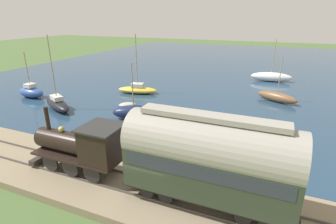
% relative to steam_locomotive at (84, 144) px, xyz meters
% --- Properties ---
extents(ground_plane, '(200.00, 200.00, 0.00)m').
position_rel_steam_locomotive_xyz_m(ground_plane, '(-0.09, -4.33, -2.35)').
color(ground_plane, '#476033').
extents(harbor_water, '(80.00, 80.00, 0.01)m').
position_rel_steam_locomotive_xyz_m(harbor_water, '(42.99, -4.33, -2.35)').
color(harbor_water, navy).
rests_on(harbor_water, ground).
extents(rail_embankment, '(5.38, 56.00, 0.60)m').
position_rel_steam_locomotive_xyz_m(rail_embankment, '(-0.00, -4.33, -2.11)').
color(rail_embankment, '#84755B').
rests_on(rail_embankment, ground).
extents(steam_locomotive, '(2.20, 6.07, 3.71)m').
position_rel_steam_locomotive_xyz_m(steam_locomotive, '(0.00, 0.00, 0.00)').
color(steam_locomotive, black).
rests_on(steam_locomotive, rail_embankment).
extents(passenger_coach, '(2.55, 8.24, 4.68)m').
position_rel_steam_locomotive_xyz_m(passenger_coach, '(0.00, -7.34, 0.78)').
color(passenger_coach, black).
rests_on(passenger_coach, rail_embankment).
extents(sailboat_navy, '(3.17, 4.31, 5.37)m').
position_rel_steam_locomotive_xyz_m(sailboat_navy, '(9.92, 2.47, -1.69)').
color(sailboat_navy, '#192347').
rests_on(sailboat_navy, harbor_water).
extents(sailboat_blue, '(1.99, 3.75, 5.40)m').
position_rel_steam_locomotive_xyz_m(sailboat_blue, '(11.23, 17.48, -1.66)').
color(sailboat_blue, '#335199').
rests_on(sailboat_blue, harbor_water).
extents(sailboat_black, '(3.75, 5.41, 7.62)m').
position_rel_steam_locomotive_xyz_m(sailboat_black, '(9.10, 11.24, -1.75)').
color(sailboat_black, black).
rests_on(sailboat_black, harbor_water).
extents(sailboat_yellow, '(2.76, 5.32, 7.33)m').
position_rel_steam_locomotive_xyz_m(sailboat_yellow, '(17.79, 6.42, -1.85)').
color(sailboat_yellow, gold).
rests_on(sailboat_yellow, harbor_water).
extents(sailboat_brown, '(3.25, 4.84, 5.29)m').
position_rel_steam_locomotive_xyz_m(sailboat_brown, '(20.88, -10.10, -1.77)').
color(sailboat_brown, brown).
rests_on(sailboat_brown, harbor_water).
extents(sailboat_white, '(2.00, 5.96, 6.21)m').
position_rel_steam_locomotive_xyz_m(sailboat_white, '(31.34, -9.03, -1.65)').
color(sailboat_white, white).
rests_on(sailboat_white, harbor_water).
extents(rowboat_near_shore, '(1.95, 2.11, 0.44)m').
position_rel_steam_locomotive_xyz_m(rowboat_near_shore, '(12.68, 4.89, -2.13)').
color(rowboat_near_shore, '#B7B2A3').
rests_on(rowboat_near_shore, harbor_water).
extents(rowboat_far_out, '(1.82, 3.06, 0.33)m').
position_rel_steam_locomotive_xyz_m(rowboat_far_out, '(6.91, -5.13, -2.18)').
color(rowboat_far_out, silver).
rests_on(rowboat_far_out, harbor_water).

